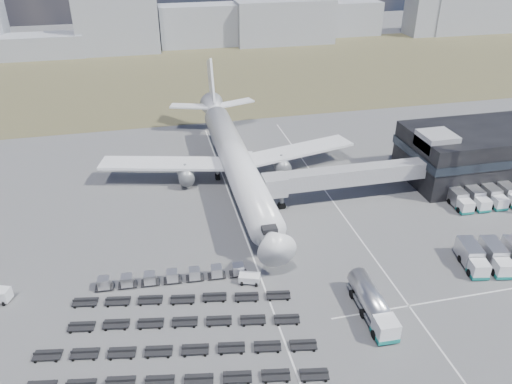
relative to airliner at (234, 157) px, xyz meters
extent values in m
plane|color=#565659|center=(0.00, -32.38, -5.29)|extent=(420.00, 420.00, 0.00)
cube|color=brown|center=(0.00, 77.62, -5.29)|extent=(420.00, 90.00, 0.01)
cube|color=silver|center=(-2.00, -27.38, -5.29)|extent=(0.25, 110.00, 0.01)
cube|color=silver|center=(16.00, -27.38, -5.29)|extent=(0.25, 110.00, 0.01)
cube|color=silver|center=(25.00, -40.38, -5.29)|extent=(40.00, 0.25, 0.01)
cube|color=black|center=(48.00, -8.38, -0.29)|extent=(30.00, 16.00, 10.00)
cube|color=#262D38|center=(48.00, -8.38, 0.91)|extent=(30.40, 16.40, 1.60)
cube|color=#939399|center=(36.00, -10.38, 4.21)|extent=(6.00, 6.00, 3.00)
cube|color=#939399|center=(18.10, -11.88, -0.19)|extent=(29.80, 3.00, 3.00)
cube|color=#939399|center=(4.70, -12.38, -0.19)|extent=(4.00, 3.60, 3.40)
cylinder|color=slate|center=(6.20, -11.88, -2.74)|extent=(0.70, 0.70, 5.10)
cylinder|color=black|center=(6.20, -11.88, -4.84)|extent=(1.40, 0.90, 1.40)
cylinder|color=white|center=(0.00, -2.38, 0.01)|extent=(5.60, 48.00, 5.60)
cone|color=white|center=(0.00, -28.88, 0.01)|extent=(5.60, 5.00, 5.60)
cone|color=white|center=(0.00, 25.62, 0.81)|extent=(5.60, 8.00, 5.60)
cube|color=black|center=(0.00, -26.88, 0.81)|extent=(2.20, 2.00, 0.80)
cube|color=white|center=(-13.00, 2.62, -1.19)|extent=(25.59, 11.38, 0.50)
cube|color=white|center=(13.00, 2.62, -1.19)|extent=(25.59, 11.38, 0.50)
cylinder|color=slate|center=(-9.50, 0.62, -2.89)|extent=(3.00, 5.00, 3.00)
cylinder|color=slate|center=(9.50, 0.62, -2.89)|extent=(3.00, 5.00, 3.00)
cube|color=white|center=(-5.50, 27.62, 1.21)|extent=(9.49, 5.63, 0.35)
cube|color=white|center=(5.50, 27.62, 1.21)|extent=(9.49, 5.63, 0.35)
cube|color=white|center=(0.00, 28.62, 6.51)|extent=(0.50, 9.06, 11.45)
cylinder|color=slate|center=(0.00, -23.38, -4.04)|extent=(0.50, 0.50, 2.50)
cylinder|color=slate|center=(-3.20, 1.62, -4.04)|extent=(0.60, 0.60, 2.50)
cylinder|color=slate|center=(3.20, 1.62, -4.04)|extent=(0.60, 0.60, 2.50)
cylinder|color=black|center=(0.00, -23.38, -4.79)|extent=(0.50, 1.20, 1.20)
cube|color=#9A9DA8|center=(-55.89, 112.89, -1.24)|extent=(41.42, 12.00, 8.09)
cube|color=#9A9DA8|center=(-22.70, 113.66, 6.80)|extent=(29.94, 12.00, 24.19)
cube|color=#9A9DA8|center=(10.52, 118.52, 2.54)|extent=(35.26, 12.00, 15.67)
cube|color=#9A9DA8|center=(42.49, 114.53, 3.12)|extent=(39.45, 12.00, 16.82)
cube|color=#9A9DA8|center=(75.05, 125.45, 1.56)|extent=(25.11, 12.00, 13.70)
cube|color=#9A9DA8|center=(107.39, 117.64, 3.38)|extent=(16.76, 12.00, 17.34)
cube|color=#9A9DA8|center=(135.99, 117.12, 5.56)|extent=(54.08, 12.00, 21.71)
cube|color=white|center=(10.18, -45.02, -3.66)|extent=(2.79, 2.79, 2.59)
cube|color=#14756E|center=(10.18, -45.02, -4.67)|extent=(2.91, 2.91, 0.56)
cylinder|color=silver|center=(10.36, -39.49, -3.15)|extent=(3.09, 8.55, 2.82)
cube|color=slate|center=(10.36, -39.49, -4.45)|extent=(2.98, 8.54, 0.39)
cylinder|color=black|center=(10.30, -41.18, -4.73)|extent=(2.97, 1.33, 1.24)
cube|color=white|center=(-3.80, -30.82, -4.61)|extent=(3.34, 2.55, 1.36)
cube|color=white|center=(3.29, 4.77, -3.79)|extent=(3.63, 6.01, 2.62)
cube|color=#14756E|center=(3.29, 4.77, -4.87)|extent=(3.75, 6.12, 0.42)
cube|color=white|center=(28.63, -36.90, -3.93)|extent=(2.80, 2.72, 2.30)
cube|color=#14756E|center=(28.63, -36.90, -4.82)|extent=(2.93, 2.84, 0.47)
cube|color=silver|center=(29.33, -33.30, -3.51)|extent=(3.39, 5.21, 2.72)
cube|color=white|center=(32.12, -37.58, -3.93)|extent=(2.80, 2.72, 2.30)
cube|color=#14756E|center=(32.12, -37.58, -4.82)|extent=(2.93, 2.84, 0.47)
cube|color=silver|center=(32.82, -33.98, -3.51)|extent=(3.39, 5.21, 2.72)
cube|color=white|center=(37.18, -20.58, -4.03)|extent=(2.32, 2.23, 2.14)
cube|color=#14756E|center=(37.18, -20.58, -4.85)|extent=(2.42, 2.33, 0.44)
cube|color=silver|center=(37.32, -17.18, -3.64)|extent=(2.52, 4.56, 2.53)
cube|color=white|center=(40.48, -20.71, -4.03)|extent=(2.32, 2.23, 2.14)
cube|color=#14756E|center=(40.48, -20.71, -4.85)|extent=(2.42, 2.33, 0.44)
cube|color=silver|center=(40.62, -17.32, -3.64)|extent=(2.52, 4.56, 2.53)
cube|color=white|center=(43.78, -20.85, -4.03)|extent=(2.32, 2.23, 2.14)
cube|color=#14756E|center=(43.78, -20.85, -4.85)|extent=(2.42, 2.33, 0.44)
cube|color=silver|center=(43.92, -17.45, -3.64)|extent=(2.52, 4.56, 2.53)
cube|color=silver|center=(47.22, -17.59, -3.64)|extent=(2.52, 4.56, 2.53)
cube|color=black|center=(-23.86, -27.65, -5.00)|extent=(2.64, 1.72, 0.18)
cube|color=silver|center=(-23.86, -27.65, -4.16)|extent=(1.66, 1.66, 1.47)
cube|color=black|center=(-20.72, -27.84, -5.00)|extent=(2.64, 1.72, 0.18)
cube|color=silver|center=(-20.72, -27.84, -4.16)|extent=(1.66, 1.66, 1.47)
cube|color=black|center=(-17.58, -28.03, -5.00)|extent=(2.64, 1.72, 0.18)
cube|color=silver|center=(-17.58, -28.03, -4.16)|extent=(1.66, 1.66, 1.47)
cube|color=black|center=(-14.44, -28.22, -5.00)|extent=(2.64, 1.72, 0.18)
cube|color=silver|center=(-14.44, -28.22, -4.16)|extent=(1.66, 1.66, 1.47)
cube|color=black|center=(-11.31, -28.41, -5.00)|extent=(2.64, 1.72, 0.18)
cube|color=silver|center=(-11.31, -28.41, -4.16)|extent=(1.66, 1.66, 1.47)
cube|color=black|center=(-8.17, -28.60, -5.00)|extent=(2.64, 1.72, 0.18)
cube|color=silver|center=(-8.17, -28.60, -4.16)|extent=(1.66, 1.66, 1.47)
cube|color=black|center=(-5.03, -28.79, -5.00)|extent=(2.64, 1.72, 0.18)
cube|color=silver|center=(-5.03, -28.79, -4.16)|extent=(1.66, 1.66, 1.47)
cube|color=black|center=(-15.80, -45.93, -4.90)|extent=(34.52, 7.55, 0.78)
cube|color=black|center=(-15.02, -41.44, -4.90)|extent=(34.52, 7.55, 0.78)
cube|color=black|center=(-14.23, -36.94, -4.90)|extent=(30.24, 6.81, 0.78)
cube|color=black|center=(-13.45, -32.45, -4.90)|extent=(30.24, 6.81, 0.78)
camera|label=1|loc=(-15.41, -85.47, 40.49)|focal=35.00mm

